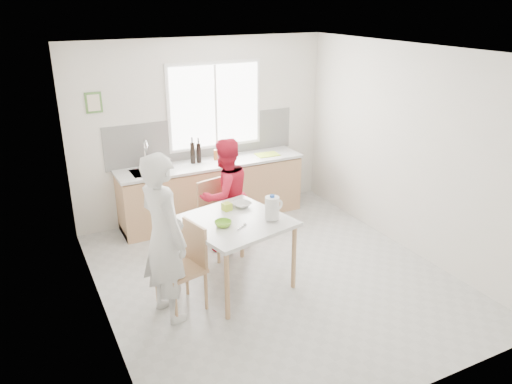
# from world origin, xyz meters

# --- Properties ---
(ground) EXTENTS (4.50, 4.50, 0.00)m
(ground) POSITION_xyz_m (0.00, 0.00, 0.00)
(ground) COLOR #B7B7B2
(ground) RESTS_ON ground
(room_shell) EXTENTS (4.50, 4.50, 4.50)m
(room_shell) POSITION_xyz_m (0.00, 0.00, 1.64)
(room_shell) COLOR silver
(room_shell) RESTS_ON ground
(window) EXTENTS (1.50, 0.06, 1.30)m
(window) POSITION_xyz_m (0.20, 2.23, 1.70)
(window) COLOR white
(window) RESTS_ON room_shell
(backsplash) EXTENTS (3.00, 0.02, 0.65)m
(backsplash) POSITION_xyz_m (0.00, 2.24, 1.23)
(backsplash) COLOR white
(backsplash) RESTS_ON room_shell
(picture_frame) EXTENTS (0.22, 0.03, 0.28)m
(picture_frame) POSITION_xyz_m (-1.55, 2.23, 1.90)
(picture_frame) COLOR #50813B
(picture_frame) RESTS_ON room_shell
(kitchen_counter) EXTENTS (2.84, 0.64, 1.37)m
(kitchen_counter) POSITION_xyz_m (-0.00, 1.95, 0.42)
(kitchen_counter) COLOR tan
(kitchen_counter) RESTS_ON ground
(dining_table) EXTENTS (1.33, 1.33, 0.85)m
(dining_table) POSITION_xyz_m (-0.49, 0.04, 0.76)
(dining_table) COLOR silver
(dining_table) RESTS_ON ground
(chair_left) EXTENTS (0.54, 0.54, 0.97)m
(chair_left) POSITION_xyz_m (-1.15, -0.11, 0.54)
(chair_left) COLOR tan
(chair_left) RESTS_ON ground
(chair_far) EXTENTS (0.55, 0.55, 1.00)m
(chair_far) POSITION_xyz_m (-0.34, 0.93, 0.55)
(chair_far) COLOR tan
(chair_far) RESTS_ON ground
(person_white) EXTENTS (0.58, 0.75, 1.84)m
(person_white) POSITION_xyz_m (-1.38, -0.17, 0.92)
(person_white) COLOR silver
(person_white) RESTS_ON ground
(person_red) EXTENTS (0.87, 0.74, 1.55)m
(person_red) POSITION_xyz_m (-0.21, 0.96, 0.77)
(person_red) COLOR red
(person_red) RESTS_ON ground
(bowl_green) EXTENTS (0.23, 0.23, 0.06)m
(bowl_green) POSITION_xyz_m (-0.67, -0.05, 0.88)
(bowl_green) COLOR #7BC22C
(bowl_green) RESTS_ON dining_table
(bowl_white) EXTENTS (0.27, 0.27, 0.06)m
(bowl_white) POSITION_xyz_m (-0.25, 0.35, 0.88)
(bowl_white) COLOR silver
(bowl_white) RESTS_ON dining_table
(milk_jug) EXTENTS (0.23, 0.16, 0.29)m
(milk_jug) POSITION_xyz_m (-0.11, -0.16, 1.01)
(milk_jug) COLOR white
(milk_jug) RESTS_ON dining_table
(green_box) EXTENTS (0.12, 0.12, 0.09)m
(green_box) POSITION_xyz_m (-0.46, 0.34, 0.90)
(green_box) COLOR #ACCD2F
(green_box) RESTS_ON dining_table
(spoon) EXTENTS (0.14, 0.10, 0.01)m
(spoon) POSITION_xyz_m (-0.52, -0.19, 0.86)
(spoon) COLOR #A5A5AA
(spoon) RESTS_ON dining_table
(cutting_board) EXTENTS (0.36, 0.27, 0.01)m
(cutting_board) POSITION_xyz_m (0.92, 1.89, 0.93)
(cutting_board) COLOR #B4D731
(cutting_board) RESTS_ON kitchen_counter
(wine_bottle_a) EXTENTS (0.07, 0.07, 0.32)m
(wine_bottle_a) POSITION_xyz_m (-0.26, 2.02, 1.08)
(wine_bottle_a) COLOR black
(wine_bottle_a) RESTS_ON kitchen_counter
(wine_bottle_b) EXTENTS (0.07, 0.07, 0.30)m
(wine_bottle_b) POSITION_xyz_m (-0.17, 2.01, 1.07)
(wine_bottle_b) COLOR black
(wine_bottle_b) RESTS_ON kitchen_counter
(jar_amber) EXTENTS (0.06, 0.06, 0.16)m
(jar_amber) POSITION_xyz_m (0.10, 2.01, 1.00)
(jar_amber) COLOR brown
(jar_amber) RESTS_ON kitchen_counter
(soap_bottle) EXTENTS (0.10, 0.10, 0.20)m
(soap_bottle) POSITION_xyz_m (-0.79, 2.12, 1.02)
(soap_bottle) COLOR #999999
(soap_bottle) RESTS_ON kitchen_counter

